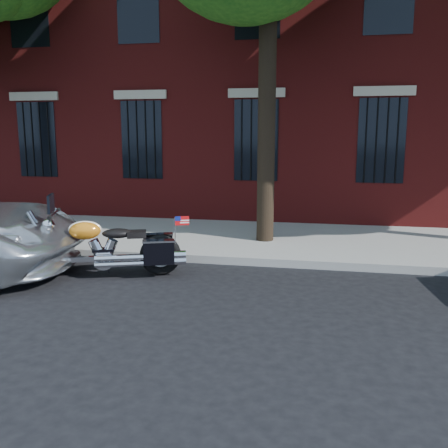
# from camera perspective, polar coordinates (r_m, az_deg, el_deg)

# --- Properties ---
(ground) EXTENTS (120.00, 120.00, 0.00)m
(ground) POSITION_cam_1_polar(r_m,az_deg,el_deg) (8.00, -1.35, -7.09)
(ground) COLOR black
(ground) RESTS_ON ground
(curb) EXTENTS (40.00, 0.16, 0.15)m
(curb) POSITION_cam_1_polar(r_m,az_deg,el_deg) (9.28, 0.51, -4.12)
(curb) COLOR gray
(curb) RESTS_ON ground
(sidewalk) EXTENTS (40.00, 3.60, 0.15)m
(sidewalk) POSITION_cam_1_polar(r_m,az_deg,el_deg) (11.08, 2.32, -1.70)
(sidewalk) COLOR gray
(sidewalk) RESTS_ON ground
(building) EXTENTS (26.00, 10.08, 12.00)m
(building) POSITION_cam_1_polar(r_m,az_deg,el_deg) (17.94, 6.12, 21.98)
(building) COLOR maroon
(building) RESTS_ON ground
(motorcycle) EXTENTS (2.78, 1.37, 1.42)m
(motorcycle) POSITION_cam_1_polar(r_m,az_deg,el_deg) (8.55, -13.02, -2.88)
(motorcycle) COLOR black
(motorcycle) RESTS_ON ground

